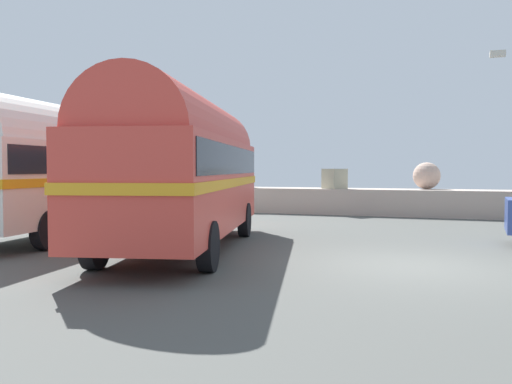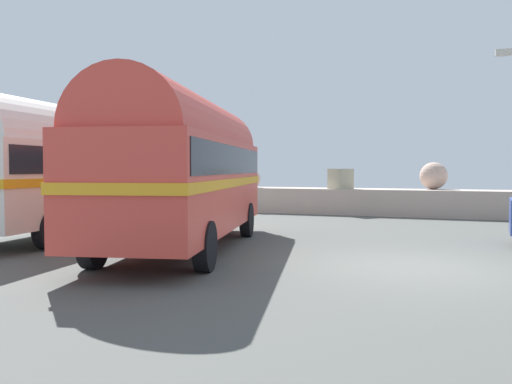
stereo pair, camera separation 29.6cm
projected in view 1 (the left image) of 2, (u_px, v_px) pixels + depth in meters
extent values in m
cube|color=#4F504D|center=(411.00, 267.00, 10.50)|extent=(32.00, 26.00, 0.02)
cube|color=#B6A598|center=(429.00, 203.00, 21.58)|extent=(31.36, 1.80, 1.10)
cube|color=#A8A2A6|center=(155.00, 172.00, 26.26)|extent=(1.93, 1.92, 1.39)
sphere|color=#C4A295|center=(246.00, 179.00, 23.88)|extent=(0.76, 0.76, 0.76)
cube|color=#A8A388|center=(334.00, 179.00, 22.49)|extent=(1.13, 1.11, 0.85)
sphere|color=#C2A290|center=(427.00, 176.00, 22.06)|extent=(1.12, 1.12, 1.12)
cylinder|color=black|center=(169.00, 219.00, 15.32)|extent=(0.49, 1.00, 0.96)
cylinder|color=black|center=(245.00, 220.00, 15.08)|extent=(0.49, 1.00, 0.96)
cylinder|color=black|center=(95.00, 245.00, 10.15)|extent=(0.49, 1.00, 0.96)
cylinder|color=black|center=(208.00, 246.00, 9.91)|extent=(0.49, 1.00, 0.96)
cube|color=#D44236|center=(184.00, 185.00, 12.57)|extent=(4.28, 8.73, 2.10)
cylinder|color=#D44236|center=(184.00, 140.00, 12.52)|extent=(4.01, 8.35, 2.20)
cube|color=gold|center=(184.00, 182.00, 12.56)|extent=(4.35, 8.82, 0.20)
cube|color=black|center=(184.00, 160.00, 12.54)|extent=(4.24, 8.41, 0.64)
cube|color=silver|center=(217.00, 208.00, 16.84)|extent=(2.25, 0.68, 0.28)
cylinder|color=black|center=(83.00, 211.00, 18.14)|extent=(0.39, 0.99, 0.96)
cylinder|color=black|center=(143.00, 212.00, 17.63)|extent=(0.39, 0.99, 0.96)
cylinder|color=black|center=(47.00, 230.00, 12.57)|extent=(0.39, 0.99, 0.96)
cube|color=silver|center=(68.00, 182.00, 15.30)|extent=(3.33, 8.62, 2.10)
cylinder|color=silver|center=(67.00, 145.00, 15.26)|extent=(3.09, 8.26, 2.20)
cube|color=gold|center=(68.00, 180.00, 15.30)|extent=(3.39, 8.71, 0.20)
cube|color=black|center=(67.00, 162.00, 15.28)|extent=(3.33, 8.29, 0.64)
cube|color=silver|center=(135.00, 203.00, 19.49)|extent=(2.28, 0.42, 0.28)
cube|color=beige|center=(498.00, 54.00, 16.03)|extent=(0.44, 0.24, 0.18)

